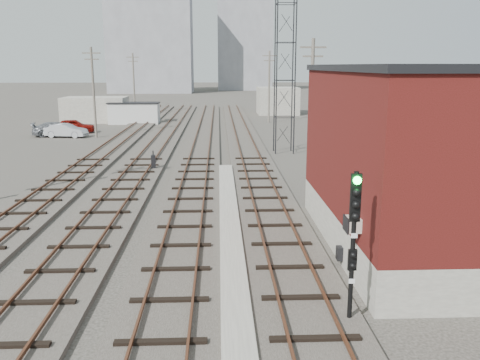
{
  "coord_description": "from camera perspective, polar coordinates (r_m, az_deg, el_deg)",
  "views": [
    {
      "loc": [
        0.04,
        -7.28,
        7.18
      ],
      "look_at": [
        0.97,
        14.75,
        2.2
      ],
      "focal_mm": 38.0,
      "sensor_mm": 36.0,
      "label": 1
    }
  ],
  "objects": [
    {
      "name": "site_trailer",
      "position": [
        65.98,
        -11.79,
        7.38
      ],
      "size": [
        6.38,
        2.81,
        2.68
      ],
      "rotation": [
        0.0,
        0.0,
        -0.01
      ],
      "color": "silver",
      "rests_on": "ground"
    },
    {
      "name": "apartment_right",
      "position": [
        157.59,
        0.5,
        14.83
      ],
      "size": [
        16.0,
        12.0,
        26.0
      ],
      "primitive_type": "cube",
      "color": "gray",
      "rests_on": "ground"
    },
    {
      "name": "brick_building",
      "position": [
        20.97,
        18.47,
        2.32
      ],
      "size": [
        6.54,
        12.2,
        7.22
      ],
      "color": "gray",
      "rests_on": "ground"
    },
    {
      "name": "lattice_tower",
      "position": [
        42.63,
        5.07,
        13.1
      ],
      "size": [
        1.6,
        1.6,
        15.0
      ],
      "color": "black",
      "rests_on": "ground"
    },
    {
      "name": "shed_left",
      "position": [
        69.39,
        -15.92,
        7.62
      ],
      "size": [
        8.0,
        5.0,
        3.2
      ],
      "primitive_type": "cube",
      "color": "gray",
      "rests_on": "ground"
    },
    {
      "name": "platform_curb",
      "position": [
        22.42,
        -1.12,
        -5.6
      ],
      "size": [
        0.9,
        28.0,
        0.26
      ],
      "primitive_type": "cube",
      "color": "gray",
      "rests_on": "ground"
    },
    {
      "name": "utility_pole_left_b",
      "position": [
        53.82,
        -16.13,
        9.69
      ],
      "size": [
        1.8,
        0.24,
        9.0
      ],
      "color": "#595147",
      "rests_on": "ground"
    },
    {
      "name": "utility_pole_right_a",
      "position": [
        35.95,
        8.04,
        8.8
      ],
      "size": [
        1.8,
        0.24,
        9.0
      ],
      "color": "#595147",
      "rests_on": "ground"
    },
    {
      "name": "track_mid_right",
      "position": [
        46.84,
        -4.28,
        4.0
      ],
      "size": [
        3.2,
        90.0,
        0.39
      ],
      "color": "#332D28",
      "rests_on": "ground"
    },
    {
      "name": "signal_mast",
      "position": [
        14.27,
        12.65,
        -6.07
      ],
      "size": [
        0.4,
        0.42,
        4.43
      ],
      "color": "gray",
      "rests_on": "ground"
    },
    {
      "name": "car_red",
      "position": [
        58.41,
        -18.18,
        5.78
      ],
      "size": [
        4.73,
        2.56,
        1.53
      ],
      "primitive_type": "imported",
      "rotation": [
        0.0,
        0.0,
        1.75
      ],
      "color": "maroon",
      "rests_on": "ground"
    },
    {
      "name": "utility_pole_right_b",
      "position": [
        65.64,
        3.29,
        10.62
      ],
      "size": [
        1.8,
        0.24,
        9.0
      ],
      "color": "#595147",
      "rests_on": "ground"
    },
    {
      "name": "car_silver",
      "position": [
        55.11,
        -18.95,
        5.28
      ],
      "size": [
        4.42,
        2.11,
        1.4
      ],
      "primitive_type": "imported",
      "rotation": [
        0.0,
        0.0,
        1.42
      ],
      "color": "#B7BBBF",
      "rests_on": "ground"
    },
    {
      "name": "track_mid_left",
      "position": [
        47.14,
        -9.16,
        3.93
      ],
      "size": [
        3.2,
        90.0,
        0.39
      ],
      "color": "#332D28",
      "rests_on": "ground"
    },
    {
      "name": "car_grey",
      "position": [
        56.4,
        -19.81,
        5.4
      ],
      "size": [
        5.38,
        3.16,
        1.46
      ],
      "primitive_type": "imported",
      "rotation": [
        0.0,
        0.0,
        1.8
      ],
      "color": "slate",
      "rests_on": "ground"
    },
    {
      "name": "shed_right",
      "position": [
        77.97,
        4.24,
        8.87
      ],
      "size": [
        6.0,
        6.0,
        4.0
      ],
      "primitive_type": "cube",
      "color": "gray",
      "rests_on": "ground"
    },
    {
      "name": "switch_stand",
      "position": [
        35.9,
        -9.7,
        2.01
      ],
      "size": [
        0.33,
        0.33,
        1.32
      ],
      "rotation": [
        0.0,
        0.0,
        0.1
      ],
      "color": "black",
      "rests_on": "ground"
    },
    {
      "name": "apartment_left",
      "position": [
        143.63,
        -10.0,
        15.65
      ],
      "size": [
        22.0,
        14.0,
        30.0
      ],
      "primitive_type": "cube",
      "color": "gray",
      "rests_on": "ground"
    },
    {
      "name": "ground",
      "position": [
        67.66,
        -2.45,
        6.61
      ],
      "size": [
        320.0,
        320.0,
        0.0
      ],
      "primitive_type": "plane",
      "color": "#282621",
      "rests_on": "ground"
    },
    {
      "name": "track_right",
      "position": [
        46.88,
        0.62,
        4.04
      ],
      "size": [
        3.2,
        90.0,
        0.39
      ],
      "color": "#332D28",
      "rests_on": "ground"
    },
    {
      "name": "utility_pole_left_c",
      "position": [
        78.33,
        -11.84,
        10.71
      ],
      "size": [
        1.8,
        0.24,
        9.0
      ],
      "color": "#595147",
      "rests_on": "ground"
    },
    {
      "name": "track_left",
      "position": [
        47.78,
        -13.94,
        3.83
      ],
      "size": [
        3.2,
        90.0,
        0.39
      ],
      "color": "#332D28",
      "rests_on": "ground"
    }
  ]
}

